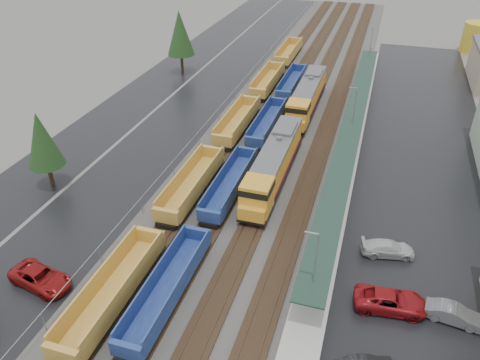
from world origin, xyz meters
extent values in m
cube|color=#302D2B|center=(0.00, 60.00, 0.04)|extent=(20.00, 160.00, 0.08)
cube|color=black|center=(-6.00, 60.00, 0.15)|extent=(2.60, 160.00, 0.15)
cube|color=#473326|center=(-6.72, 60.00, 0.27)|extent=(0.08, 160.00, 0.07)
cube|color=#473326|center=(-5.28, 60.00, 0.27)|extent=(0.08, 160.00, 0.07)
cube|color=black|center=(-2.00, 60.00, 0.15)|extent=(2.60, 160.00, 0.15)
cube|color=#473326|center=(-2.72, 60.00, 0.27)|extent=(0.08, 160.00, 0.07)
cube|color=#473326|center=(-1.28, 60.00, 0.27)|extent=(0.08, 160.00, 0.07)
cube|color=black|center=(2.00, 60.00, 0.15)|extent=(2.60, 160.00, 0.15)
cube|color=#473326|center=(1.28, 60.00, 0.27)|extent=(0.08, 160.00, 0.07)
cube|color=#473326|center=(2.72, 60.00, 0.27)|extent=(0.08, 160.00, 0.07)
cube|color=black|center=(6.00, 60.00, 0.15)|extent=(2.60, 160.00, 0.15)
cube|color=#473326|center=(5.28, 60.00, 0.27)|extent=(0.08, 160.00, 0.07)
cube|color=#473326|center=(6.72, 60.00, 0.27)|extent=(0.08, 160.00, 0.07)
cube|color=black|center=(-15.00, 60.00, 0.01)|extent=(10.00, 160.00, 0.02)
cube|color=black|center=(-25.00, 60.00, 0.01)|extent=(9.00, 160.00, 0.02)
cube|color=black|center=(19.00, 50.00, 0.01)|extent=(16.00, 100.00, 0.02)
cube|color=#9E9B93|center=(9.50, 50.00, 0.35)|extent=(3.00, 80.00, 0.70)
cylinder|color=gray|center=(9.50, 25.00, 1.90)|extent=(0.16, 0.16, 2.40)
cylinder|color=gray|center=(9.50, 40.00, 1.90)|extent=(0.16, 0.16, 2.40)
cylinder|color=gray|center=(9.50, 55.00, 1.90)|extent=(0.16, 0.16, 2.40)
cylinder|color=gray|center=(9.50, 70.00, 1.90)|extent=(0.16, 0.16, 2.40)
cylinder|color=gray|center=(9.50, 85.00, 1.90)|extent=(0.16, 0.16, 2.40)
cube|color=#1B3228|center=(9.50, 50.00, 3.20)|extent=(2.60, 65.00, 0.15)
cylinder|color=gray|center=(9.50, 20.00, 4.00)|extent=(0.12, 0.12, 8.00)
cube|color=gray|center=(9.00, 20.00, 7.90)|extent=(1.00, 0.15, 0.12)
cylinder|color=gray|center=(9.50, 50.00, 4.00)|extent=(0.12, 0.12, 8.00)
cube|color=gray|center=(9.00, 50.00, 7.90)|extent=(1.00, 0.15, 0.12)
cylinder|color=gray|center=(9.50, 80.00, 4.00)|extent=(0.12, 0.12, 8.00)
cube|color=gray|center=(9.00, 80.00, 7.90)|extent=(1.00, 0.15, 0.12)
cylinder|color=gray|center=(-9.50, 12.00, 1.00)|extent=(0.08, 0.08, 2.00)
cylinder|color=gray|center=(-9.50, 20.00, 1.00)|extent=(0.08, 0.08, 2.00)
cylinder|color=gray|center=(-9.50, 28.00, 1.00)|extent=(0.08, 0.08, 2.00)
cylinder|color=gray|center=(-9.50, 36.00, 1.00)|extent=(0.08, 0.08, 2.00)
cylinder|color=gray|center=(-9.50, 44.00, 1.00)|extent=(0.08, 0.08, 2.00)
cylinder|color=gray|center=(-9.50, 52.00, 1.00)|extent=(0.08, 0.08, 2.00)
cylinder|color=gray|center=(-9.50, 60.00, 1.00)|extent=(0.08, 0.08, 2.00)
cylinder|color=gray|center=(-9.50, 68.00, 1.00)|extent=(0.08, 0.08, 2.00)
cylinder|color=gray|center=(-9.50, 76.00, 1.00)|extent=(0.08, 0.08, 2.00)
cylinder|color=gray|center=(-9.50, 84.00, 1.00)|extent=(0.08, 0.08, 2.00)
cylinder|color=gray|center=(-9.50, 92.00, 1.00)|extent=(0.08, 0.08, 2.00)
cylinder|color=gray|center=(-9.50, 100.00, 1.00)|extent=(0.08, 0.08, 2.00)
cylinder|color=gray|center=(-9.50, 108.00, 1.00)|extent=(0.08, 0.08, 2.00)
cylinder|color=gray|center=(-9.50, 116.00, 1.00)|extent=(0.08, 0.08, 2.00)
cylinder|color=gray|center=(-9.50, 124.00, 1.00)|extent=(0.08, 0.08, 2.00)
cylinder|color=gray|center=(-9.50, 132.00, 1.00)|extent=(0.08, 0.08, 2.00)
cube|color=gray|center=(-9.50, 60.00, 2.00)|extent=(0.05, 160.00, 0.05)
cylinder|color=#332316|center=(-22.00, 30.00, 1.35)|extent=(0.50, 0.50, 2.70)
cone|color=black|center=(-22.00, 30.00, 5.85)|extent=(3.96, 3.96, 6.30)
cylinder|color=#332316|center=(-23.00, 70.00, 1.65)|extent=(0.50, 0.50, 3.30)
cone|color=black|center=(-23.00, 70.00, 7.15)|extent=(4.84, 4.84, 7.70)
cube|color=black|center=(2.00, 38.59, 0.84)|extent=(2.95, 19.66, 0.39)
cube|color=orange|center=(2.00, 39.57, 2.51)|extent=(2.75, 15.73, 2.95)
cube|color=orange|center=(2.00, 30.92, 2.71)|extent=(2.95, 3.15, 3.34)
cube|color=black|center=(2.00, 30.92, 3.69)|extent=(3.00, 3.19, 0.69)
cube|color=orange|center=(2.00, 29.15, 1.73)|extent=(2.75, 0.98, 1.38)
cube|color=#59595B|center=(2.00, 39.57, 4.08)|extent=(2.80, 15.73, 0.34)
cube|color=maroon|center=(0.60, 39.57, 1.33)|extent=(0.04, 15.73, 0.34)
cube|color=maroon|center=(3.40, 39.57, 1.33)|extent=(0.04, 15.73, 0.34)
cube|color=black|center=(2.00, 38.59, 0.45)|extent=(2.16, 5.90, 0.59)
cube|color=black|center=(2.00, 31.70, 0.55)|extent=(2.36, 3.93, 0.49)
cube|color=black|center=(2.00, 45.47, 0.55)|extent=(2.36, 3.93, 0.49)
cylinder|color=#59595B|center=(2.00, 40.55, 4.38)|extent=(0.69, 0.69, 0.49)
cube|color=#59595B|center=(2.00, 43.50, 4.33)|extent=(2.36, 3.93, 0.49)
cube|color=black|center=(2.00, 59.59, 0.84)|extent=(2.95, 19.66, 0.39)
cube|color=orange|center=(2.00, 60.57, 2.51)|extent=(2.75, 15.73, 2.95)
cube|color=orange|center=(2.00, 51.92, 2.71)|extent=(2.95, 3.15, 3.34)
cube|color=black|center=(2.00, 51.92, 3.69)|extent=(3.00, 3.19, 0.69)
cube|color=orange|center=(2.00, 50.15, 1.73)|extent=(2.75, 0.98, 1.38)
cube|color=#59595B|center=(2.00, 60.57, 4.08)|extent=(2.80, 15.73, 0.34)
cube|color=maroon|center=(0.60, 60.57, 1.33)|extent=(0.04, 15.73, 0.34)
cube|color=maroon|center=(3.40, 60.57, 1.33)|extent=(0.04, 15.73, 0.34)
cube|color=black|center=(2.00, 59.59, 0.45)|extent=(2.16, 5.90, 0.59)
cube|color=black|center=(2.00, 52.70, 0.55)|extent=(2.36, 3.93, 0.49)
cube|color=black|center=(2.00, 66.47, 0.55)|extent=(2.36, 3.93, 0.49)
cylinder|color=#59595B|center=(2.00, 61.55, 4.38)|extent=(0.69, 0.69, 0.49)
cube|color=#59595B|center=(2.00, 64.50, 4.33)|extent=(2.36, 3.93, 0.49)
cube|color=#BE8335|center=(-6.00, 16.29, 0.89)|extent=(2.77, 13.13, 0.27)
cube|color=#BE8335|center=(-7.33, 16.29, 1.84)|extent=(0.16, 13.13, 1.91)
cube|color=#BE8335|center=(-4.67, 16.29, 1.84)|extent=(0.16, 13.13, 1.91)
cube|color=#BE8335|center=(-6.00, 9.51, 1.63)|extent=(2.77, 0.53, 1.49)
cube|color=#BE8335|center=(-6.00, 23.07, 1.63)|extent=(2.77, 0.53, 1.49)
cube|color=black|center=(-6.00, 10.26, 0.57)|extent=(2.13, 2.34, 0.53)
cube|color=black|center=(-6.00, 22.33, 0.57)|extent=(2.13, 2.34, 0.53)
cube|color=#BE8335|center=(-6.00, 33.15, 0.89)|extent=(2.77, 13.13, 0.27)
cube|color=#BE8335|center=(-7.33, 33.15, 1.84)|extent=(0.16, 13.13, 1.91)
cube|color=#BE8335|center=(-4.67, 33.15, 1.84)|extent=(0.16, 13.13, 1.91)
cube|color=#BE8335|center=(-6.00, 26.37, 1.63)|extent=(2.77, 0.53, 1.49)
cube|color=#BE8335|center=(-6.00, 39.92, 1.63)|extent=(2.77, 0.53, 1.49)
cube|color=black|center=(-6.00, 27.11, 0.57)|extent=(2.13, 2.34, 0.53)
cube|color=black|center=(-6.00, 39.18, 0.57)|extent=(2.13, 2.34, 0.53)
cube|color=#BE8335|center=(-6.00, 50.00, 0.89)|extent=(2.77, 13.13, 0.27)
cube|color=#BE8335|center=(-7.33, 50.00, 1.84)|extent=(0.16, 13.13, 1.91)
cube|color=#BE8335|center=(-4.67, 50.00, 1.84)|extent=(0.16, 13.13, 1.91)
cube|color=#BE8335|center=(-6.00, 43.22, 1.63)|extent=(2.77, 0.53, 1.49)
cube|color=#BE8335|center=(-6.00, 56.78, 1.63)|extent=(2.77, 0.53, 1.49)
cube|color=black|center=(-6.00, 43.97, 0.57)|extent=(2.13, 2.34, 0.53)
cube|color=black|center=(-6.00, 56.03, 0.57)|extent=(2.13, 2.34, 0.53)
cube|color=#BE8335|center=(-6.00, 66.86, 0.89)|extent=(2.77, 13.13, 0.27)
cube|color=#BE8335|center=(-7.33, 66.86, 1.84)|extent=(0.16, 13.13, 1.91)
cube|color=#BE8335|center=(-4.67, 66.86, 1.84)|extent=(0.16, 13.13, 1.91)
cube|color=#BE8335|center=(-6.00, 60.08, 1.63)|extent=(2.77, 0.53, 1.49)
cube|color=#BE8335|center=(-6.00, 73.63, 1.63)|extent=(2.77, 0.53, 1.49)
cube|color=black|center=(-6.00, 60.82, 0.57)|extent=(2.13, 2.34, 0.53)
cube|color=black|center=(-6.00, 72.89, 0.57)|extent=(2.13, 2.34, 0.53)
cube|color=#BE8335|center=(-6.00, 83.71, 0.89)|extent=(2.77, 13.13, 0.27)
cube|color=#BE8335|center=(-7.33, 83.71, 1.84)|extent=(0.16, 13.13, 1.91)
cube|color=#BE8335|center=(-4.67, 83.71, 1.84)|extent=(0.16, 13.13, 1.91)
cube|color=#BE8335|center=(-6.00, 76.93, 1.63)|extent=(2.77, 0.53, 1.49)
cube|color=#BE8335|center=(-6.00, 90.49, 1.63)|extent=(2.77, 0.53, 1.49)
cube|color=black|center=(-6.00, 77.68, 0.57)|extent=(2.13, 2.34, 0.53)
cube|color=black|center=(-6.00, 89.74, 0.57)|extent=(2.13, 2.34, 0.53)
cube|color=navy|center=(-2.00, 18.02, 0.83)|extent=(2.49, 13.17, 0.24)
cube|color=navy|center=(-3.20, 18.02, 1.69)|extent=(0.14, 13.17, 1.72)
cube|color=navy|center=(-0.80, 18.02, 1.69)|extent=(0.14, 13.17, 1.72)
cube|color=navy|center=(-2.00, 11.25, 1.50)|extent=(2.49, 0.48, 1.34)
cube|color=navy|center=(-2.00, 24.80, 1.50)|extent=(2.49, 0.48, 1.34)
cube|color=black|center=(-2.00, 11.92, 0.54)|extent=(1.91, 2.11, 0.48)
cube|color=black|center=(-2.00, 24.13, 0.54)|extent=(1.91, 2.11, 0.48)
cube|color=navy|center=(-2.00, 34.54, 0.83)|extent=(2.49, 13.17, 0.24)
cube|color=navy|center=(-3.20, 34.54, 1.69)|extent=(0.14, 13.17, 1.72)
cube|color=navy|center=(-0.80, 34.54, 1.69)|extent=(0.14, 13.17, 1.72)
cube|color=navy|center=(-2.00, 27.77, 1.50)|extent=(2.49, 0.48, 1.34)
cube|color=navy|center=(-2.00, 41.32, 1.50)|extent=(2.49, 0.48, 1.34)
cube|color=black|center=(-2.00, 28.44, 0.54)|extent=(1.91, 2.11, 0.48)
cube|color=black|center=(-2.00, 40.65, 0.54)|extent=(1.91, 2.11, 0.48)
cube|color=navy|center=(-2.00, 51.06, 0.83)|extent=(2.49, 13.17, 0.24)
cube|color=navy|center=(-3.20, 51.06, 1.69)|extent=(0.14, 13.17, 1.72)
cube|color=navy|center=(-0.80, 51.06, 1.69)|extent=(0.14, 13.17, 1.72)
cube|color=navy|center=(-2.00, 44.28, 1.50)|extent=(2.49, 0.48, 1.34)
cube|color=navy|center=(-2.00, 57.84, 1.50)|extent=(2.49, 0.48, 1.34)
cube|color=black|center=(-2.00, 44.95, 0.54)|extent=(1.91, 2.11, 0.48)
cube|color=black|center=(-2.00, 57.17, 0.54)|extent=(1.91, 2.11, 0.48)
cube|color=navy|center=(-2.00, 67.58, 0.83)|extent=(2.49, 13.17, 0.24)
cube|color=navy|center=(-3.20, 67.58, 1.69)|extent=(0.14, 13.17, 1.72)
cube|color=navy|center=(-0.80, 67.58, 1.69)|extent=(0.14, 13.17, 1.72)
cube|color=navy|center=(-2.00, 60.80, 1.50)|extent=(2.49, 0.48, 1.34)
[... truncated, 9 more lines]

